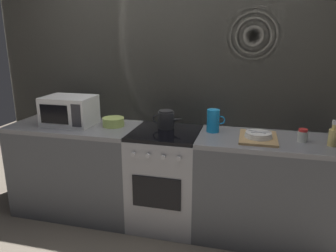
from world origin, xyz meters
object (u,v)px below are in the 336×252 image
Objects in this scene: spice_jar at (303,135)px; kettle at (166,120)px; mixing_bowl at (113,122)px; pitcher at (213,121)px; dish_pile at (258,136)px; microwave at (70,111)px; spray_bottle at (333,136)px; stove_unit at (166,178)px.

kettle is at bearing 174.84° from spice_jar.
pitcher is (0.92, 0.05, 0.06)m from mixing_bowl.
spice_jar is at bearing -1.83° from mixing_bowl.
pitcher is 0.50× the size of dish_pile.
mixing_bowl is 1.31m from dish_pile.
spice_jar is (1.15, -0.10, -0.03)m from kettle.
microwave reaches higher than pitcher.
mixing_bowl is 1.90× the size of spice_jar.
microwave is at bearing -174.08° from kettle.
kettle is 1.16m from spice_jar.
mixing_bowl is 0.99× the size of spray_bottle.
microwave is at bearing 179.76° from spice_jar.
pitcher reaches higher than dish_pile.
kettle reaches higher than stove_unit.
dish_pile is (1.31, -0.08, -0.02)m from mixing_bowl.
kettle is 1.40× the size of spray_bottle.
dish_pile reaches higher than stove_unit.
spice_jar reaches higher than mixing_bowl.
microwave reaches higher than stove_unit.
kettle is at bearing 101.52° from stove_unit.
dish_pile is 0.55m from spray_bottle.
stove_unit is at bearing 177.41° from spray_bottle.
pitcher is 0.73m from spice_jar.
spray_bottle reaches higher than stove_unit.
microwave is 1.35m from pitcher.
dish_pile is at bearing -3.35° from mixing_bowl.
spray_bottle is (1.34, -0.06, 0.53)m from stove_unit.
pitcher is at bearing -0.73° from kettle.
dish_pile is 1.97× the size of spray_bottle.
spray_bottle reaches higher than kettle.
mixing_bowl is 1.85m from spray_bottle.
stove_unit is at bearing -0.15° from microwave.
mixing_bowl reaches higher than stove_unit.
kettle is 1.42× the size of pitcher.
spice_jar is (1.13, -0.01, 0.50)m from stove_unit.
stove_unit is 2.25× the size of dish_pile.
microwave is at bearing 179.85° from stove_unit.
kettle is 0.71× the size of dish_pile.
spray_bottle is (0.55, -0.03, 0.06)m from dish_pile.
stove_unit is 1.96× the size of microwave.
stove_unit is 4.50× the size of mixing_bowl.
dish_pile is at bearing -8.95° from kettle.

